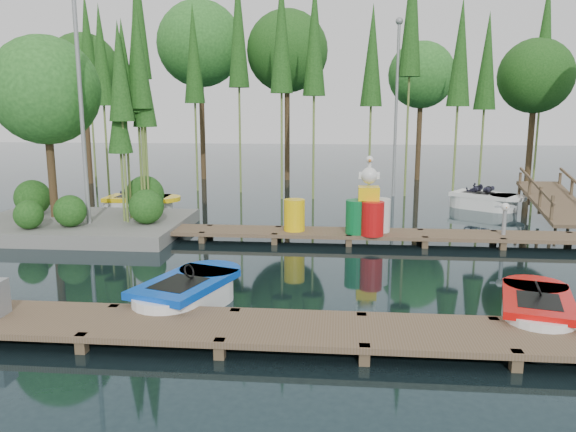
# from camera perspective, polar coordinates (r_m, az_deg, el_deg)

# --- Properties ---
(ground_plane) EXTENTS (90.00, 90.00, 0.00)m
(ground_plane) POSITION_cam_1_polar(r_m,az_deg,el_deg) (13.49, -2.32, -4.96)
(ground_plane) COLOR #1B2D32
(near_dock) EXTENTS (18.00, 1.50, 0.50)m
(near_dock) POSITION_cam_1_polar(r_m,az_deg,el_deg) (9.21, -6.13, -11.20)
(near_dock) COLOR brown
(near_dock) RESTS_ON ground
(far_dock) EXTENTS (15.00, 1.20, 0.50)m
(far_dock) POSITION_cam_1_polar(r_m,az_deg,el_deg) (15.76, 2.49, -1.76)
(far_dock) COLOR brown
(far_dock) RESTS_ON ground
(island) EXTENTS (6.20, 4.20, 6.75)m
(island) POSITION_cam_1_polar(r_m,az_deg,el_deg) (18.05, -21.39, 8.59)
(island) COLOR slate
(island) RESTS_ON ground
(tree_screen) EXTENTS (34.42, 18.53, 10.31)m
(tree_screen) POSITION_cam_1_polar(r_m,az_deg,el_deg) (23.88, -3.97, 16.76)
(tree_screen) COLOR #46331E
(tree_screen) RESTS_ON ground
(lamp_island) EXTENTS (0.30, 0.30, 7.25)m
(lamp_island) POSITION_cam_1_polar(r_m,az_deg,el_deg) (16.99, -20.39, 12.19)
(lamp_island) COLOR gray
(lamp_island) RESTS_ON ground
(lamp_rear) EXTENTS (0.30, 0.30, 7.25)m
(lamp_rear) POSITION_cam_1_polar(r_m,az_deg,el_deg) (23.97, 10.99, 12.12)
(lamp_rear) COLOR gray
(lamp_rear) RESTS_ON ground
(ramp) EXTENTS (1.50, 3.94, 1.49)m
(ramp) POSITION_cam_1_polar(r_m,az_deg,el_deg) (20.90, 25.58, 1.33)
(ramp) COLOR brown
(ramp) RESTS_ON ground
(boat_blue) EXTENTS (1.99, 2.92, 0.90)m
(boat_blue) POSITION_cam_1_polar(r_m,az_deg,el_deg) (10.74, -10.20, -7.89)
(boat_blue) COLOR white
(boat_blue) RESTS_ON ground
(boat_red) EXTENTS (1.72, 2.68, 0.83)m
(boat_red) POSITION_cam_1_polar(r_m,az_deg,el_deg) (10.70, 23.94, -8.88)
(boat_red) COLOR white
(boat_red) RESTS_ON ground
(boat_yellow_far) EXTENTS (2.80, 1.27, 1.40)m
(boat_yellow_far) POSITION_cam_1_polar(r_m,az_deg,el_deg) (20.72, -14.89, 1.15)
(boat_yellow_far) COLOR white
(boat_yellow_far) RESTS_ON ground
(boat_white_far) EXTENTS (2.99, 2.64, 1.32)m
(boat_white_far) POSITION_cam_1_polar(r_m,az_deg,el_deg) (22.03, 19.33, 1.46)
(boat_white_far) COLOR white
(boat_white_far) RESTS_ON ground
(yellow_barrel) EXTENTS (0.59, 0.59, 0.88)m
(yellow_barrel) POSITION_cam_1_polar(r_m,az_deg,el_deg) (15.69, 0.65, 0.10)
(yellow_barrel) COLOR yellow
(yellow_barrel) RESTS_ON far_dock
(drum_cluster) EXTENTS (1.23, 1.13, 2.12)m
(drum_cluster) POSITION_cam_1_polar(r_m,az_deg,el_deg) (15.47, 8.26, 0.52)
(drum_cluster) COLOR #0B682F
(drum_cluster) RESTS_ON far_dock
(seagull_post) EXTENTS (0.55, 0.30, 0.88)m
(seagull_post) POSITION_cam_1_polar(r_m,az_deg,el_deg) (16.23, 21.17, 0.26)
(seagull_post) COLOR gray
(seagull_post) RESTS_ON far_dock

